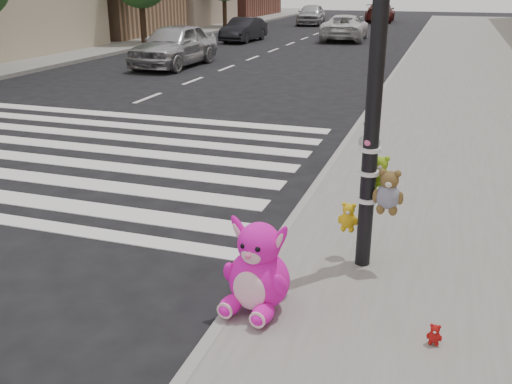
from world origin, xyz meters
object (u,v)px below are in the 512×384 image
at_px(red_teddy, 435,334).
at_px(signal_pole, 376,119).
at_px(pink_bunny, 258,273).
at_px(car_dark_far, 244,30).
at_px(car_silver_far, 174,45).
at_px(car_white_near, 345,27).

bearing_deg(red_teddy, signal_pole, 124.42).
bearing_deg(signal_pole, pink_bunny, -124.17).
bearing_deg(car_dark_far, pink_bunny, -66.68).
bearing_deg(pink_bunny, signal_pole, 64.34).
relative_size(pink_bunny, red_teddy, 4.67).
distance_m(signal_pole, car_silver_far, 16.76).
distance_m(pink_bunny, car_dark_far, 26.32).
bearing_deg(signal_pole, red_teddy, -59.69).
height_order(red_teddy, car_white_near, car_white_near).
xyz_separation_m(signal_pole, car_dark_far, (-9.77, 23.53, -1.14)).
xyz_separation_m(red_teddy, car_white_near, (-5.61, 27.20, 0.43)).
bearing_deg(car_white_near, pink_bunny, 94.88).
relative_size(signal_pole, pink_bunny, 4.37).
height_order(pink_bunny, red_teddy, pink_bunny).
relative_size(signal_pole, red_teddy, 20.39).
xyz_separation_m(signal_pole, red_teddy, (0.77, -1.31, -1.51)).
relative_size(signal_pole, car_white_near, 0.84).
height_order(car_silver_far, car_white_near, car_silver_far).
xyz_separation_m(signal_pole, car_silver_far, (-9.13, 14.02, -0.97)).
bearing_deg(red_teddy, car_silver_far, 126.95).
bearing_deg(car_white_near, signal_pole, 97.08).
bearing_deg(pink_bunny, car_silver_far, 127.04).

